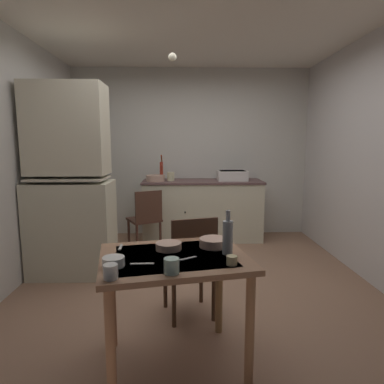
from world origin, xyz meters
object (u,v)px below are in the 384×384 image
mixing_bowl_counter (156,178)px  mug_dark (232,260)px  hutch_cabinet (70,188)px  dining_table (174,273)px  serving_bowl_wide (213,242)px  sink_basin (232,175)px  chair_far_side (191,265)px  chair_by_counter (146,218)px  hand_pump (161,169)px  glass_bottle (228,236)px

mixing_bowl_counter → mug_dark: (0.70, -3.07, -0.16)m
hutch_cabinet → dining_table: size_ratio=1.99×
serving_bowl_wide → sink_basin: bearing=79.0°
chair_far_side → chair_by_counter: size_ratio=1.06×
hutch_cabinet → mixing_bowl_counter: size_ratio=7.56×
chair_by_counter → hutch_cabinet: bearing=-131.5°
hand_pump → mixing_bowl_counter: hand_pump is taller
serving_bowl_wide → mug_dark: size_ratio=3.07×
serving_bowl_wide → chair_far_side: bearing=109.6°
hand_pump → dining_table: size_ratio=0.37×
chair_by_counter → sink_basin: bearing=22.4°
dining_table → chair_far_side: size_ratio=1.19×
mixing_bowl_counter → dining_table: size_ratio=0.26×
serving_bowl_wide → glass_bottle: size_ratio=0.68×
hutch_cabinet → mug_dark: size_ratio=32.98×
hand_pump → chair_far_side: 2.51m
dining_table → chair_by_counter: chair_by_counter is taller
chair_far_side → mug_dark: (0.23, -0.77, 0.32)m
hutch_cabinet → chair_by_counter: (0.73, 0.82, -0.53)m
hand_pump → chair_far_side: hand_pump is taller
dining_table → chair_by_counter: bearing=100.6°
mug_dark → dining_table: bearing=153.5°
hand_pump → mug_dark: 3.24m
dining_table → glass_bottle: (0.35, 0.02, 0.24)m
sink_basin → hand_pump: (-1.08, 0.05, 0.09)m
chair_by_counter → mug_dark: size_ratio=13.20×
sink_basin → serving_bowl_wide: sink_basin is taller
sink_basin → glass_bottle: size_ratio=1.53×
mixing_bowl_counter → serving_bowl_wide: size_ratio=1.42×
chair_by_counter → hand_pump: bearing=71.6°
mug_dark → serving_bowl_wide: bearing=102.3°
chair_far_side → serving_bowl_wide: 0.55m
sink_basin → dining_table: sink_basin is taller
chair_by_counter → mug_dark: 2.74m
hutch_cabinet → mixing_bowl_counter: (0.83, 1.30, -0.03)m
sink_basin → mixing_bowl_counter: size_ratio=1.58×
glass_bottle → serving_bowl_wide: bearing=116.8°
glass_bottle → hand_pump: bearing=101.7°
sink_basin → glass_bottle: (-0.46, -2.92, -0.11)m
hand_pump → mug_dark: (0.62, -3.17, -0.29)m
sink_basin → glass_bottle: 2.96m
sink_basin → hand_pump: hand_pump is taller
chair_far_side → chair_by_counter: (-0.58, 1.83, -0.02)m
chair_far_side → chair_by_counter: chair_far_side is taller
hutch_cabinet → mug_dark: 2.35m
hutch_cabinet → chair_far_side: size_ratio=2.36×
dining_table → serving_bowl_wide: size_ratio=5.40×
sink_basin → mug_dark: sink_basin is taller
hand_pump → chair_by_counter: 0.87m
dining_table → mug_dark: (0.35, -0.17, 0.15)m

